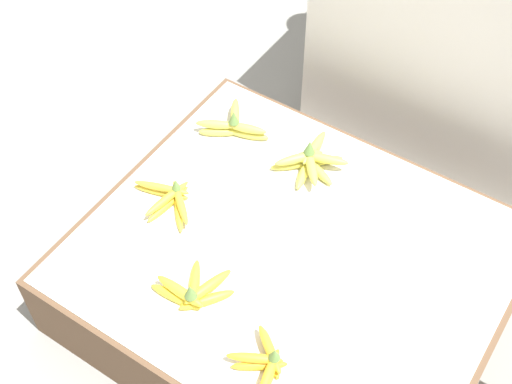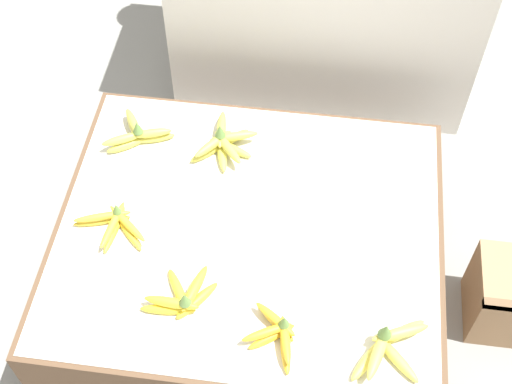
{
  "view_description": "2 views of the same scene",
  "coord_description": "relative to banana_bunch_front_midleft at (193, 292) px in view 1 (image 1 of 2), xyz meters",
  "views": [
    {
      "loc": [
        0.53,
        -0.98,
        1.85
      ],
      "look_at": [
        -0.14,
        0.03,
        0.4
      ],
      "focal_mm": 50.0,
      "sensor_mm": 36.0,
      "label": 1
    },
    {
      "loc": [
        0.17,
        -1.14,
        1.99
      ],
      "look_at": [
        0.02,
        0.01,
        0.43
      ],
      "focal_mm": 50.0,
      "sensor_mm": 36.0,
      "label": 2
    }
  ],
  "objects": [
    {
      "name": "banana_bunch_back_left",
      "position": [
        -0.25,
        0.55,
        0.0
      ],
      "size": [
        0.22,
        0.19,
        0.1
      ],
      "color": "gold",
      "rests_on": "display_platform"
    },
    {
      "name": "back_vendor_table",
      "position": [
        0.29,
        1.22,
        0.1
      ],
      "size": [
        1.06,
        0.53,
        0.77
      ],
      "color": "beige",
      "rests_on": "ground_plane"
    },
    {
      "name": "banana_bunch_front_midleft",
      "position": [
        0.0,
        0.0,
        0.0
      ],
      "size": [
        0.2,
        0.17,
        0.1
      ],
      "color": "yellow",
      "rests_on": "display_platform"
    },
    {
      "name": "display_platform",
      "position": [
        0.14,
        0.26,
        -0.16
      ],
      "size": [
        1.13,
        0.97,
        0.26
      ],
      "color": "brown",
      "rests_on": "ground_plane"
    },
    {
      "name": "banana_bunch_back_midleft",
      "position": [
        0.02,
        0.56,
        0.0
      ],
      "size": [
        0.21,
        0.24,
        0.1
      ],
      "color": "gold",
      "rests_on": "display_platform"
    },
    {
      "name": "banana_bunch_front_midright",
      "position": [
        0.26,
        -0.06,
        -0.0
      ],
      "size": [
        0.15,
        0.2,
        0.09
      ],
      "color": "gold",
      "rests_on": "display_platform"
    },
    {
      "name": "banana_bunch_middle_left",
      "position": [
        -0.24,
        0.21,
        -0.0
      ],
      "size": [
        0.24,
        0.17,
        0.08
      ],
      "color": "gold",
      "rests_on": "display_platform"
    },
    {
      "name": "ground_plane",
      "position": [
        0.14,
        0.26,
        -0.29
      ],
      "size": [
        10.0,
        10.0,
        0.0
      ],
      "primitive_type": "plane",
      "color": "gray"
    }
  ]
}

